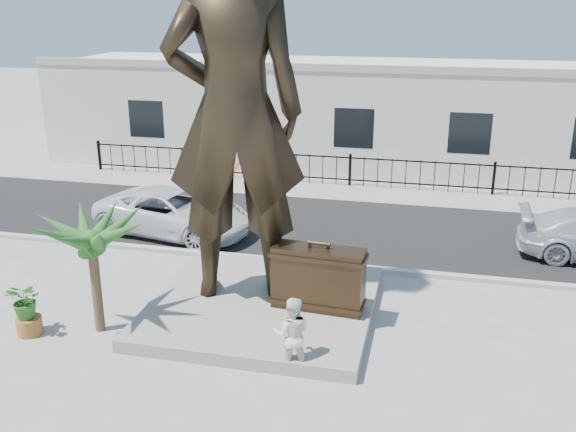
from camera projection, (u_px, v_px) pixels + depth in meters
name	position (u px, v px, depth m)	size (l,w,h in m)	color
ground	(267.00, 345.00, 13.97)	(100.00, 100.00, 0.00)	#9E9991
street	(329.00, 225.00, 21.33)	(40.00, 7.00, 0.01)	black
curb	(308.00, 263.00, 18.09)	(40.00, 0.25, 0.12)	#A5A399
far_sidewalk	(347.00, 191.00, 25.02)	(40.00, 2.50, 0.02)	#9E9991
plinth	(263.00, 306.00, 15.41)	(5.20, 5.20, 0.30)	gray
fence	(350.00, 171.00, 25.56)	(22.00, 0.10, 1.20)	black
building	(364.00, 114.00, 28.92)	(28.00, 7.00, 4.40)	silver
statue	(235.00, 113.00, 14.44)	(3.20, 2.10, 8.78)	#2D2216
suitcase	(318.00, 278.00, 14.76)	(2.11, 0.67, 1.49)	#322315
tourist	(292.00, 334.00, 12.80)	(0.77, 0.60, 1.59)	white
car_white	(174.00, 212.00, 20.31)	(2.34, 5.09, 1.41)	silver
worker	(247.00, 163.00, 25.64)	(1.11, 0.64, 1.72)	orange
palm_tree	(101.00, 330.00, 14.59)	(1.80, 1.80, 3.20)	#24541E
planter	(30.00, 326.00, 14.36)	(0.56, 0.56, 0.40)	#9A5B28
shrub	(26.00, 300.00, 14.16)	(0.77, 0.67, 0.86)	#2B5F1F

